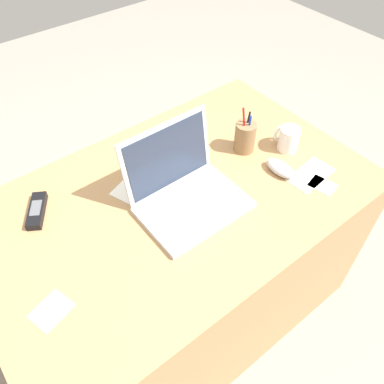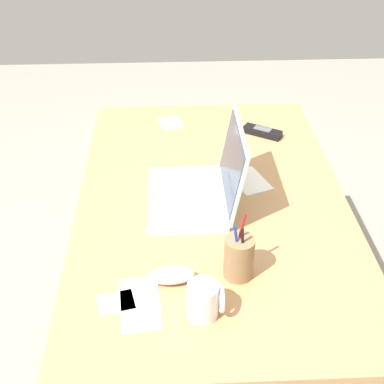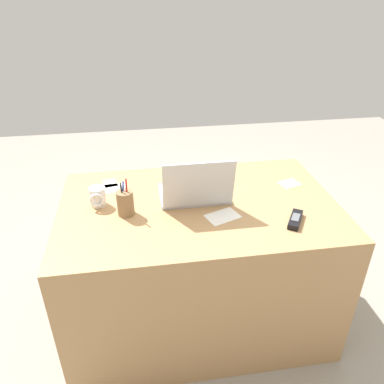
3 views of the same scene
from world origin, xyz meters
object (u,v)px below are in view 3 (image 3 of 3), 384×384
Objects in this scene: coffee_mug_white at (98,197)px; cordless_phone at (295,220)px; computer_mouse at (123,192)px; pen_holder at (125,203)px; laptop at (195,191)px.

cordless_phone is at bearing 162.39° from coffee_mug_white.
computer_mouse is 0.64× the size of pen_holder.
pen_holder is (0.72, -0.17, 0.05)m from cordless_phone.
coffee_mug_white is 0.63× the size of cordless_phone.
cordless_phone is (-0.73, 0.34, -0.01)m from computer_mouse.
pen_holder is at bearing 143.63° from coffee_mug_white.
cordless_phone is at bearing 148.06° from laptop.
computer_mouse is 1.28× the size of coffee_mug_white.
laptop reaches higher than pen_holder.
cordless_phone is at bearing 152.49° from computer_mouse.
coffee_mug_white reaches higher than computer_mouse.
pen_holder reaches higher than computer_mouse.
laptop is 1.81× the size of pen_holder.
pen_holder reaches higher than cordless_phone.
laptop reaches higher than computer_mouse.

